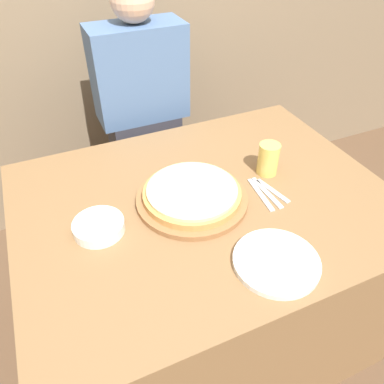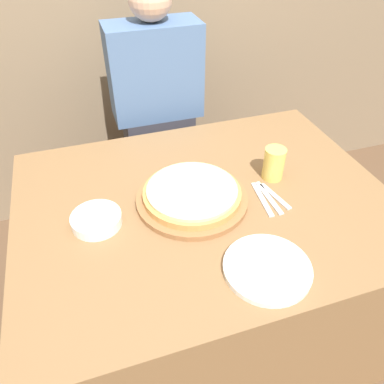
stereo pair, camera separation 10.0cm
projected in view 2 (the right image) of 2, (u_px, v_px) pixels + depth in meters
ground_plane at (202, 322)px, 1.79m from camera, size 12.00×12.00×0.00m
dining_table at (204, 271)px, 1.54m from camera, size 1.28×0.99×0.77m
pizza_on_board at (192, 195)px, 1.27m from camera, size 0.38×0.38×0.06m
beer_glass at (274, 162)px, 1.35m from camera, size 0.08×0.08×0.12m
dinner_plate at (267, 268)px, 1.05m from camera, size 0.25×0.25×0.02m
side_bowl at (96, 220)px, 1.19m from camera, size 0.16×0.16×0.04m
fork at (262, 199)px, 1.29m from camera, size 0.04×0.18×0.00m
dinner_knife at (269, 198)px, 1.30m from camera, size 0.02×0.18×0.00m
spoon at (275, 196)px, 1.30m from camera, size 0.05×0.15×0.00m
diner_person at (159, 130)px, 1.88m from camera, size 0.41×0.20×1.35m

